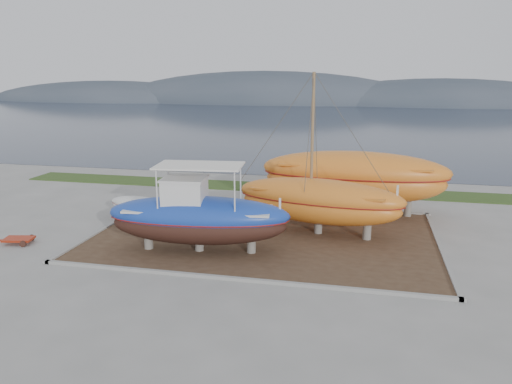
% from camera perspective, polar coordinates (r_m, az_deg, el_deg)
% --- Properties ---
extents(ground, '(140.00, 140.00, 0.00)m').
position_cam_1_polar(ground, '(23.64, -0.99, -8.10)').
color(ground, gray).
rests_on(ground, ground).
extents(dirt_patch, '(18.00, 12.00, 0.06)m').
position_cam_1_polar(dirt_patch, '(27.30, 0.97, -5.00)').
color(dirt_patch, '#422D1E').
rests_on(dirt_patch, ground).
extents(curb_frame, '(18.60, 12.60, 0.15)m').
position_cam_1_polar(curb_frame, '(27.28, 0.97, -4.92)').
color(curb_frame, gray).
rests_on(curb_frame, ground).
extents(grass_strip, '(44.00, 3.00, 0.08)m').
position_cam_1_polar(grass_strip, '(38.21, 4.43, 0.40)').
color(grass_strip, '#284219').
rests_on(grass_strip, ground).
extents(sea, '(260.00, 100.00, 0.04)m').
position_cam_1_polar(sea, '(91.91, 9.32, 7.97)').
color(sea, '#1C2739').
rests_on(sea, ground).
extents(mountain_ridge, '(200.00, 36.00, 20.00)m').
position_cam_1_polar(mountain_ridge, '(146.70, 10.63, 9.96)').
color(mountain_ridge, '#333D49').
rests_on(mountain_ridge, ground).
extents(blue_caique, '(9.28, 3.78, 4.34)m').
position_cam_1_polar(blue_caique, '(24.54, -6.61, -1.87)').
color(blue_caique, '#1B3FA7').
rests_on(blue_caique, dirt_patch).
extents(white_dinghy, '(4.38, 2.41, 1.24)m').
position_cam_1_polar(white_dinghy, '(31.13, -13.10, -1.76)').
color(white_dinghy, silver).
rests_on(white_dinghy, dirt_patch).
extents(orange_sailboat, '(9.61, 4.36, 8.67)m').
position_cam_1_polar(orange_sailboat, '(26.82, 7.37, 4.17)').
color(orange_sailboat, orange).
rests_on(orange_sailboat, dirt_patch).
extents(orange_bare_hull, '(11.67, 3.78, 3.80)m').
position_cam_1_polar(orange_bare_hull, '(31.72, 11.10, 1.00)').
color(orange_bare_hull, orange).
rests_on(orange_bare_hull, dirt_patch).
extents(red_trailer, '(2.34, 1.49, 0.31)m').
position_cam_1_polar(red_trailer, '(28.89, -25.48, -5.06)').
color(red_trailer, '#AA2B13').
rests_on(red_trailer, ground).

